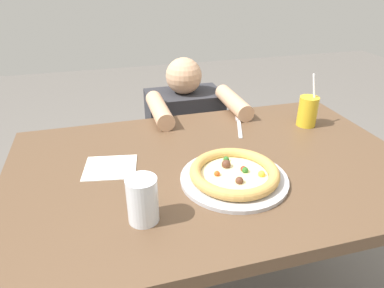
% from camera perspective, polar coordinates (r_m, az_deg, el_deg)
% --- Properties ---
extents(dining_table, '(1.29, 0.83, 0.75)m').
position_cam_1_polar(dining_table, '(1.18, 3.36, -7.97)').
color(dining_table, brown).
rests_on(dining_table, ground).
extents(pizza_near, '(0.32, 0.32, 0.04)m').
position_cam_1_polar(pizza_near, '(1.03, 6.95, -5.00)').
color(pizza_near, '#B7B7BC').
rests_on(pizza_near, dining_table).
extents(drink_cup_colored, '(0.07, 0.07, 0.20)m').
position_cam_1_polar(drink_cup_colored, '(1.43, 18.45, 5.15)').
color(drink_cup_colored, gold).
rests_on(drink_cup_colored, dining_table).
extents(water_cup_clear, '(0.08, 0.08, 0.12)m').
position_cam_1_polar(water_cup_clear, '(0.86, -8.12, -9.01)').
color(water_cup_clear, silver).
rests_on(water_cup_clear, dining_table).
extents(paper_napkin, '(0.18, 0.17, 0.00)m').
position_cam_1_polar(paper_napkin, '(1.12, -13.25, -3.77)').
color(paper_napkin, white).
rests_on(paper_napkin, dining_table).
extents(fork, '(0.09, 0.20, 0.00)m').
position_cam_1_polar(fork, '(1.38, 7.75, 3.06)').
color(fork, silver).
rests_on(fork, dining_table).
extents(diner_seated, '(0.40, 0.51, 0.93)m').
position_cam_1_polar(diner_seated, '(1.82, -1.14, -1.77)').
color(diner_seated, '#333847').
rests_on(diner_seated, ground).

